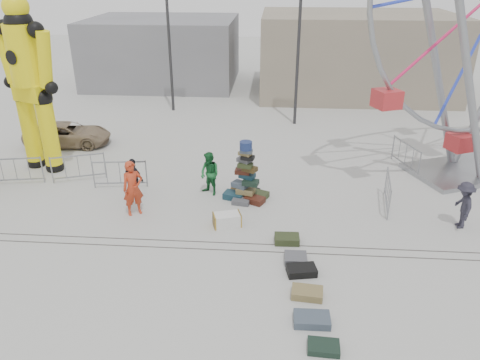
# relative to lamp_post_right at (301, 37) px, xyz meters

# --- Properties ---
(ground) EXTENTS (90.00, 90.00, 0.00)m
(ground) POSITION_rel_lamp_post_right_xyz_m (-3.09, -13.00, -4.48)
(ground) COLOR #9E9E99
(ground) RESTS_ON ground
(track_line_near) EXTENTS (40.00, 0.04, 0.01)m
(track_line_near) POSITION_rel_lamp_post_right_xyz_m (-3.09, -12.40, -4.48)
(track_line_near) COLOR #47443F
(track_line_near) RESTS_ON ground
(track_line_far) EXTENTS (40.00, 0.04, 0.01)m
(track_line_far) POSITION_rel_lamp_post_right_xyz_m (-3.09, -12.00, -4.48)
(track_line_far) COLOR #47443F
(track_line_far) RESTS_ON ground
(building_right) EXTENTS (12.00, 8.00, 5.00)m
(building_right) POSITION_rel_lamp_post_right_xyz_m (3.91, 7.00, -1.98)
(building_right) COLOR gray
(building_right) RESTS_ON ground
(building_left) EXTENTS (10.00, 8.00, 4.40)m
(building_left) POSITION_rel_lamp_post_right_xyz_m (-9.09, 9.00, -2.28)
(building_left) COLOR gray
(building_left) RESTS_ON ground
(lamp_post_right) EXTENTS (1.41, 0.25, 8.00)m
(lamp_post_right) POSITION_rel_lamp_post_right_xyz_m (0.00, 0.00, 0.00)
(lamp_post_right) COLOR #2D2D30
(lamp_post_right) RESTS_ON ground
(lamp_post_left) EXTENTS (1.41, 0.25, 8.00)m
(lamp_post_left) POSITION_rel_lamp_post_right_xyz_m (-7.00, 2.00, 0.00)
(lamp_post_left) COLOR #2D2D30
(lamp_post_left) RESTS_ON ground
(suitcase_tower) EXTENTS (1.73, 1.43, 2.23)m
(suitcase_tower) POSITION_rel_lamp_post_right_xyz_m (-2.15, -8.96, -3.86)
(suitcase_tower) COLOR #183948
(suitcase_tower) RESTS_ON ground
(crash_test_dummy) EXTENTS (2.78, 1.48, 7.09)m
(crash_test_dummy) POSITION_rel_lamp_post_right_xyz_m (-10.73, -6.77, -0.74)
(crash_test_dummy) COLOR black
(crash_test_dummy) RESTS_ON ground
(steamer_trunk) EXTENTS (1.00, 0.75, 0.42)m
(steamer_trunk) POSITION_rel_lamp_post_right_xyz_m (-2.64, -10.94, -4.27)
(steamer_trunk) COLOR silver
(steamer_trunk) RESTS_ON ground
(row_case_0) EXTENTS (0.77, 0.55, 0.23)m
(row_case_0) POSITION_rel_lamp_post_right_xyz_m (-0.70, -11.83, -4.37)
(row_case_0) COLOR #2F3A1D
(row_case_0) RESTS_ON ground
(row_case_1) EXTENTS (0.65, 0.59, 0.21)m
(row_case_1) POSITION_rel_lamp_post_right_xyz_m (-0.46, -12.84, -4.38)
(row_case_1) COLOR #54555C
(row_case_1) RESTS_ON ground
(row_case_2) EXTENTS (0.89, 0.65, 0.22)m
(row_case_2) POSITION_rel_lamp_post_right_xyz_m (-0.32, -13.42, -4.37)
(row_case_2) COLOR black
(row_case_2) RESTS_ON ground
(row_case_3) EXTENTS (0.86, 0.61, 0.21)m
(row_case_3) POSITION_rel_lamp_post_right_xyz_m (-0.22, -14.38, -4.38)
(row_case_3) COLOR olive
(row_case_3) RESTS_ON ground
(row_case_4) EXTENTS (0.88, 0.56, 0.21)m
(row_case_4) POSITION_rel_lamp_post_right_xyz_m (-0.16, -15.37, -4.38)
(row_case_4) COLOR #435161
(row_case_4) RESTS_ON ground
(row_case_5) EXTENTS (0.74, 0.53, 0.16)m
(row_case_5) POSITION_rel_lamp_post_right_xyz_m (0.05, -16.21, -4.40)
(row_case_5) COLOR black
(row_case_5) RESTS_ON ground
(barricade_dummy_a) EXTENTS (1.99, 0.46, 1.10)m
(barricade_dummy_a) POSITION_rel_lamp_post_right_xyz_m (-11.12, -8.36, -3.93)
(barricade_dummy_a) COLOR gray
(barricade_dummy_a) RESTS_ON ground
(barricade_dummy_b) EXTENTS (1.92, 0.77, 1.10)m
(barricade_dummy_b) POSITION_rel_lamp_post_right_xyz_m (-8.81, -7.88, -3.93)
(barricade_dummy_b) COLOR gray
(barricade_dummy_b) RESTS_ON ground
(barricade_dummy_c) EXTENTS (2.00, 0.34, 1.10)m
(barricade_dummy_c) POSITION_rel_lamp_post_right_xyz_m (-7.00, -8.37, -3.93)
(barricade_dummy_c) COLOR gray
(barricade_dummy_c) RESTS_ON ground
(barricade_wheel_front) EXTENTS (0.40, 1.99, 1.10)m
(barricade_wheel_front) POSITION_rel_lamp_post_right_xyz_m (2.85, -9.19, -3.93)
(barricade_wheel_front) COLOR gray
(barricade_wheel_front) RESTS_ON ground
(barricade_wheel_back) EXTENTS (0.71, 1.93, 1.10)m
(barricade_wheel_back) POSITION_rel_lamp_post_right_xyz_m (4.33, -5.62, -3.93)
(barricade_wheel_back) COLOR gray
(barricade_wheel_back) RESTS_ON ground
(pedestrian_red) EXTENTS (0.84, 0.76, 1.93)m
(pedestrian_red) POSITION_rel_lamp_post_right_xyz_m (-5.88, -10.37, -3.52)
(pedestrian_red) COLOR #B53519
(pedestrian_red) RESTS_ON ground
(pedestrian_green) EXTENTS (1.01, 0.97, 1.64)m
(pedestrian_green) POSITION_rel_lamp_post_right_xyz_m (-3.50, -8.69, -3.66)
(pedestrian_green) COLOR #175E2A
(pedestrian_green) RESTS_ON ground
(pedestrian_black) EXTENTS (0.96, 0.74, 1.52)m
(pedestrian_black) POSITION_rel_lamp_post_right_xyz_m (-6.21, -9.17, -3.72)
(pedestrian_black) COLOR black
(pedestrian_black) RESTS_ON ground
(pedestrian_grey) EXTENTS (0.63, 1.05, 1.59)m
(pedestrian_grey) POSITION_rel_lamp_post_right_xyz_m (4.94, -10.46, -3.69)
(pedestrian_grey) COLOR #23222D
(pedestrian_grey) RESTS_ON ground
(parked_suv) EXTENTS (4.03, 2.15, 1.08)m
(parked_suv) POSITION_rel_lamp_post_right_xyz_m (-10.84, -4.06, -3.94)
(parked_suv) COLOR #8D775B
(parked_suv) RESTS_ON ground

